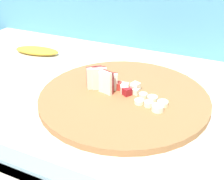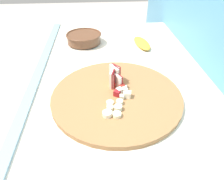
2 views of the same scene
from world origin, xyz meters
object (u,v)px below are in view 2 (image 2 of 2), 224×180
object	(u,v)px
cutting_board	(117,96)
ceramic_bowl	(84,38)
apple_wedge_fan	(115,77)
apple_dice_pile	(122,91)
banana_peel	(142,43)
banana_slice_rows	(113,109)

from	to	relation	value
cutting_board	ceramic_bowl	size ratio (longest dim) A/B	2.46
apple_wedge_fan	apple_dice_pile	xyz separation A→B (m)	(0.06, 0.02, -0.02)
apple_dice_pile	banana_peel	world-z (taller)	apple_dice_pile
banana_slice_rows	ceramic_bowl	xyz separation A→B (m)	(-0.56, -0.11, 0.01)
banana_slice_rows	cutting_board	bearing A→B (deg)	167.67
banana_slice_rows	ceramic_bowl	bearing A→B (deg)	-168.96
ceramic_bowl	banana_peel	xyz separation A→B (m)	(0.05, 0.30, -0.02)
banana_peel	banana_slice_rows	bearing A→B (deg)	-20.68
apple_wedge_fan	banana_slice_rows	bearing A→B (deg)	-6.56
apple_dice_pile	banana_peel	distance (m)	0.45
cutting_board	banana_slice_rows	xyz separation A→B (m)	(0.08, -0.02, 0.02)
apple_dice_pile	banana_slice_rows	xyz separation A→B (m)	(0.09, -0.04, -0.00)
cutting_board	apple_dice_pile	size ratio (longest dim) A/B	5.07
apple_dice_pile	banana_slice_rows	world-z (taller)	apple_dice_pile
apple_wedge_fan	ceramic_bowl	size ratio (longest dim) A/B	0.47
ceramic_bowl	banana_peel	distance (m)	0.31
apple_wedge_fan	banana_peel	xyz separation A→B (m)	(-0.36, 0.17, -0.03)
cutting_board	apple_wedge_fan	xyz separation A→B (m)	(-0.06, -0.00, 0.04)
apple_wedge_fan	cutting_board	bearing A→B (deg)	1.27
apple_dice_pile	ceramic_bowl	distance (m)	0.49
apple_dice_pile	ceramic_bowl	world-z (taller)	ceramic_bowl
cutting_board	banana_slice_rows	bearing A→B (deg)	-12.33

